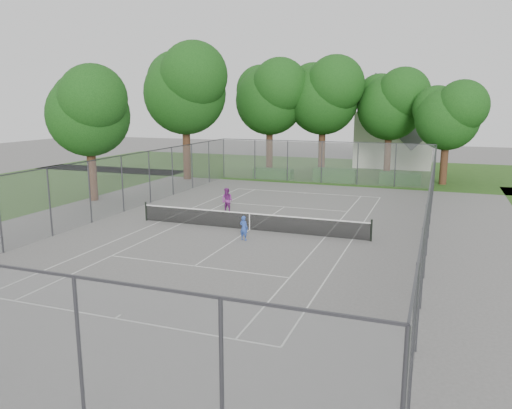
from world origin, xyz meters
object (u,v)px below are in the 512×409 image
(girl_player, at_px, (244,228))
(woman_player, at_px, (227,200))
(tennis_net, at_px, (250,221))
(house, at_px, (395,130))

(girl_player, distance_m, woman_player, 6.34)
(tennis_net, xyz_separation_m, woman_player, (-2.82, 3.49, 0.27))
(house, distance_m, woman_player, 28.35)
(tennis_net, distance_m, woman_player, 4.49)
(house, height_order, woman_player, house)
(girl_player, xyz_separation_m, woman_player, (-3.26, 5.43, 0.16))
(tennis_net, xyz_separation_m, girl_player, (0.44, -1.94, 0.10))
(tennis_net, height_order, woman_player, woman_player)
(girl_player, bearing_deg, tennis_net, -63.37)
(tennis_net, bearing_deg, woman_player, 128.88)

